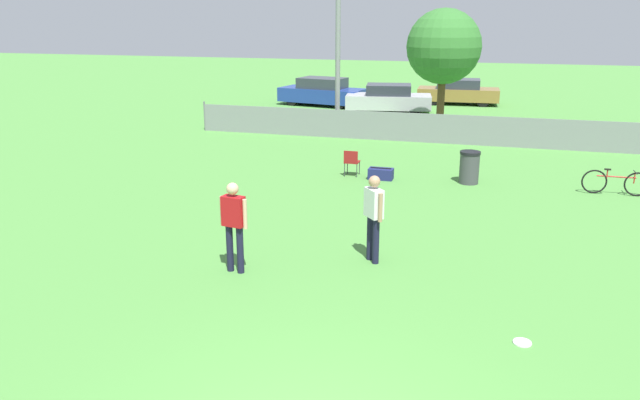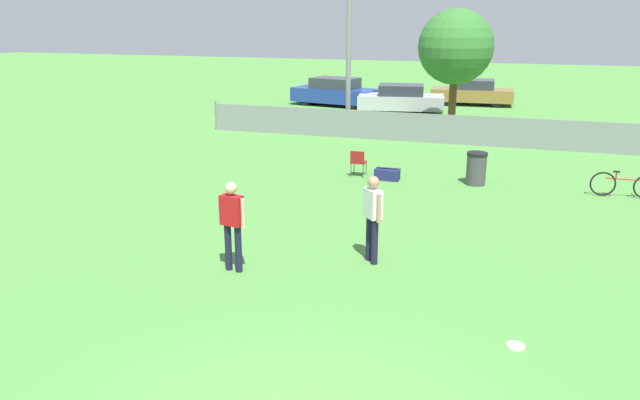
{
  "view_description": "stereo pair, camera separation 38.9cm",
  "coord_description": "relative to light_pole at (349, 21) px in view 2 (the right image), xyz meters",
  "views": [
    {
      "loc": [
        1.68,
        -5.44,
        4.68
      ],
      "look_at": [
        -1.71,
        6.21,
        1.05
      ],
      "focal_mm": 35.0,
      "sensor_mm": 36.0,
      "label": 1
    },
    {
      "loc": [
        2.05,
        -5.33,
        4.68
      ],
      "look_at": [
        -1.71,
        6.21,
        1.05
      ],
      "focal_mm": 35.0,
      "sensor_mm": 36.0,
      "label": 2
    }
  ],
  "objects": [
    {
      "name": "fence_backline",
      "position": [
        4.77,
        -1.28,
        -3.86
      ],
      "size": [
        20.36,
        0.07,
        1.21
      ],
      "color": "gray",
      "rests_on": "ground_plane"
    },
    {
      "name": "light_pole",
      "position": [
        0.0,
        0.0,
        0.0
      ],
      "size": [
        0.9,
        0.36,
        7.36
      ],
      "color": "gray",
      "rests_on": "ground_plane"
    },
    {
      "name": "tree_near_pole",
      "position": [
        3.96,
        2.2,
        -1.05
      ],
      "size": [
        3.1,
        3.1,
        4.93
      ],
      "color": "brown",
      "rests_on": "ground_plane"
    },
    {
      "name": "player_receiver_white",
      "position": [
        4.25,
        -13.46,
        -3.39
      ],
      "size": [
        0.44,
        0.46,
        1.74
      ],
      "rotation": [
        0.0,
        0.0,
        -0.85
      ],
      "color": "#191933",
      "rests_on": "ground_plane"
    },
    {
      "name": "player_defender_red",
      "position": [
        1.87,
        -14.69,
        -3.39
      ],
      "size": [
        0.57,
        0.28,
        1.74
      ],
      "rotation": [
        0.0,
        0.0,
        -0.15
      ],
      "color": "#191933",
      "rests_on": "ground_plane"
    },
    {
      "name": "frisbee_disc",
      "position": [
        7.03,
        -15.98,
        -4.4
      ],
      "size": [
        0.28,
        0.28,
        0.03
      ],
      "color": "white",
      "rests_on": "ground_plane"
    },
    {
      "name": "folding_chair_sideline",
      "position": [
        2.28,
        -7.01,
        -3.94
      ],
      "size": [
        0.43,
        0.43,
        0.79
      ],
      "rotation": [
        0.0,
        0.0,
        3.15
      ],
      "color": "#333338",
      "rests_on": "ground_plane"
    },
    {
      "name": "bicycle_sideline",
      "position": [
        9.56,
        -7.0,
        -4.07
      ],
      "size": [
        1.72,
        0.44,
        0.71
      ],
      "rotation": [
        0.0,
        0.0,
        0.02
      ],
      "color": "black",
      "rests_on": "ground_plane"
    },
    {
      "name": "trash_bin",
      "position": [
        5.71,
        -6.88,
        -3.94
      ],
      "size": [
        0.58,
        0.58,
        0.93
      ],
      "color": "#3F3F44",
      "rests_on": "ground_plane"
    },
    {
      "name": "gear_bag_sideline",
      "position": [
        3.2,
        -7.13,
        -4.25
      ],
      "size": [
        0.72,
        0.39,
        0.35
      ],
      "color": "navy",
      "rests_on": "ground_plane"
    },
    {
      "name": "parked_car_blue",
      "position": [
        -2.72,
        7.22,
        -3.71
      ],
      "size": [
        4.75,
        2.64,
        1.46
      ],
      "rotation": [
        0.0,
        0.0,
        -0.19
      ],
      "color": "black",
      "rests_on": "ground_plane"
    },
    {
      "name": "parked_car_silver",
      "position": [
        1.07,
        5.85,
        -3.75
      ],
      "size": [
        4.36,
        2.44,
        1.37
      ],
      "rotation": [
        0.0,
        0.0,
        0.16
      ],
      "color": "black",
      "rests_on": "ground_plane"
    },
    {
      "name": "parked_car_tan",
      "position": [
        4.16,
        9.77,
        -3.75
      ],
      "size": [
        4.34,
        2.01,
        1.34
      ],
      "rotation": [
        0.0,
        0.0,
        0.06
      ],
      "color": "black",
      "rests_on": "ground_plane"
    }
  ]
}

